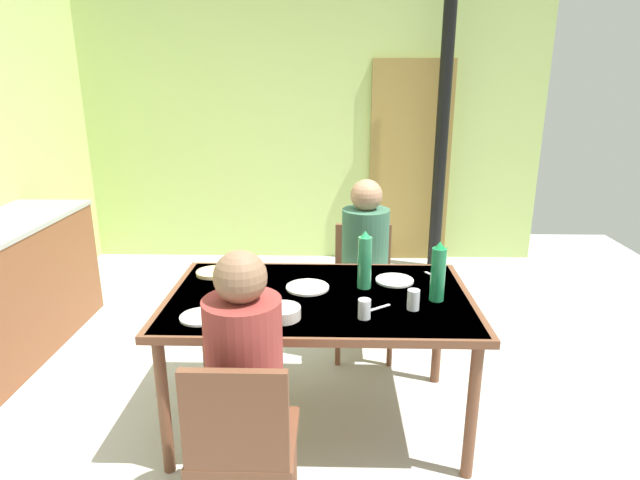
{
  "coord_description": "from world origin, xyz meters",
  "views": [
    {
      "loc": [
        0.29,
        -2.61,
        1.82
      ],
      "look_at": [
        0.22,
        0.04,
        1.0
      ],
      "focal_mm": 29.55,
      "sensor_mm": 36.0,
      "label": 1
    }
  ],
  "objects_px": {
    "person_far_diner": "(365,248)",
    "chair_near_diner": "(242,442)",
    "water_bottle_green_near": "(365,261)",
    "water_bottle_green_far": "(438,273)",
    "dining_table": "(319,307)",
    "person_near_diner": "(245,357)",
    "serving_bowl_center": "(283,313)",
    "chair_far_diner": "(363,281)"
  },
  "relations": [
    {
      "from": "dining_table",
      "to": "chair_near_diner",
      "type": "relative_size",
      "value": 1.8
    },
    {
      "from": "water_bottle_green_far",
      "to": "serving_bowl_center",
      "type": "height_order",
      "value": "water_bottle_green_far"
    },
    {
      "from": "dining_table",
      "to": "chair_far_diner",
      "type": "xyz_separation_m",
      "value": [
        0.28,
        0.83,
        -0.19
      ]
    },
    {
      "from": "person_near_diner",
      "to": "water_bottle_green_near",
      "type": "bearing_deg",
      "value": 57.88
    },
    {
      "from": "person_far_diner",
      "to": "water_bottle_green_far",
      "type": "distance_m",
      "value": 0.82
    },
    {
      "from": "dining_table",
      "to": "person_far_diner",
      "type": "relative_size",
      "value": 2.03
    },
    {
      "from": "person_near_diner",
      "to": "serving_bowl_center",
      "type": "xyz_separation_m",
      "value": [
        0.11,
        0.42,
        -0.01
      ]
    },
    {
      "from": "chair_near_diner",
      "to": "dining_table",
      "type": "bearing_deg",
      "value": 72.05
    },
    {
      "from": "chair_near_diner",
      "to": "water_bottle_green_far",
      "type": "bearing_deg",
      "value": 42.41
    },
    {
      "from": "person_near_diner",
      "to": "water_bottle_green_far",
      "type": "distance_m",
      "value": 1.08
    },
    {
      "from": "chair_near_diner",
      "to": "person_far_diner",
      "type": "xyz_separation_m",
      "value": [
        0.55,
        1.53,
        0.28
      ]
    },
    {
      "from": "dining_table",
      "to": "person_near_diner",
      "type": "xyz_separation_m",
      "value": [
        -0.27,
        -0.7,
        0.1
      ]
    },
    {
      "from": "person_near_diner",
      "to": "serving_bowl_center",
      "type": "distance_m",
      "value": 0.43
    },
    {
      "from": "water_bottle_green_near",
      "to": "water_bottle_green_far",
      "type": "height_order",
      "value": "water_bottle_green_near"
    },
    {
      "from": "dining_table",
      "to": "water_bottle_green_far",
      "type": "relative_size",
      "value": 5.09
    },
    {
      "from": "chair_far_diner",
      "to": "chair_near_diner",
      "type": "bearing_deg",
      "value": 71.9
    },
    {
      "from": "dining_table",
      "to": "serving_bowl_center",
      "type": "bearing_deg",
      "value": -120.41
    },
    {
      "from": "person_near_diner",
      "to": "person_far_diner",
      "type": "relative_size",
      "value": 1.0
    },
    {
      "from": "person_near_diner",
      "to": "dining_table",
      "type": "bearing_deg",
      "value": 68.84
    },
    {
      "from": "person_far_diner",
      "to": "serving_bowl_center",
      "type": "distance_m",
      "value": 1.07
    },
    {
      "from": "person_near_diner",
      "to": "water_bottle_green_far",
      "type": "xyz_separation_m",
      "value": [
        0.86,
        0.65,
        0.11
      ]
    },
    {
      "from": "person_near_diner",
      "to": "person_far_diner",
      "type": "height_order",
      "value": "same"
    },
    {
      "from": "chair_near_diner",
      "to": "water_bottle_green_far",
      "type": "distance_m",
      "value": 1.23
    },
    {
      "from": "person_far_diner",
      "to": "chair_near_diner",
      "type": "bearing_deg",
      "value": 70.41
    },
    {
      "from": "person_near_diner",
      "to": "water_bottle_green_near",
      "type": "xyz_separation_m",
      "value": [
        0.51,
        0.81,
        0.12
      ]
    },
    {
      "from": "chair_far_diner",
      "to": "person_near_diner",
      "type": "distance_m",
      "value": 1.65
    },
    {
      "from": "water_bottle_green_near",
      "to": "water_bottle_green_far",
      "type": "relative_size",
      "value": 1.02
    },
    {
      "from": "chair_near_diner",
      "to": "person_far_diner",
      "type": "height_order",
      "value": "person_far_diner"
    },
    {
      "from": "chair_far_diner",
      "to": "water_bottle_green_far",
      "type": "height_order",
      "value": "water_bottle_green_far"
    },
    {
      "from": "person_near_diner",
      "to": "serving_bowl_center",
      "type": "bearing_deg",
      "value": 75.67
    },
    {
      "from": "chair_far_diner",
      "to": "person_near_diner",
      "type": "bearing_deg",
      "value": 70.41
    },
    {
      "from": "chair_far_diner",
      "to": "person_far_diner",
      "type": "xyz_separation_m",
      "value": [
        -0.0,
        -0.14,
        0.28
      ]
    },
    {
      "from": "person_far_diner",
      "to": "person_near_diner",
      "type": "bearing_deg",
      "value": 68.66
    },
    {
      "from": "person_far_diner",
      "to": "serving_bowl_center",
      "type": "bearing_deg",
      "value": 65.82
    },
    {
      "from": "person_far_diner",
      "to": "water_bottle_green_near",
      "type": "distance_m",
      "value": 0.6
    },
    {
      "from": "person_far_diner",
      "to": "water_bottle_green_near",
      "type": "bearing_deg",
      "value": 86.17
    },
    {
      "from": "chair_near_diner",
      "to": "water_bottle_green_far",
      "type": "xyz_separation_m",
      "value": [
        0.86,
        0.79,
        0.4
      ]
    },
    {
      "from": "chair_near_diner",
      "to": "person_far_diner",
      "type": "distance_m",
      "value": 1.65
    },
    {
      "from": "dining_table",
      "to": "water_bottle_green_near",
      "type": "xyz_separation_m",
      "value": [
        0.24,
        0.11,
        0.21
      ]
    },
    {
      "from": "water_bottle_green_far",
      "to": "serving_bowl_center",
      "type": "distance_m",
      "value": 0.8
    },
    {
      "from": "person_near_diner",
      "to": "water_bottle_green_far",
      "type": "relative_size",
      "value": 2.5
    },
    {
      "from": "person_far_diner",
      "to": "water_bottle_green_far",
      "type": "height_order",
      "value": "person_far_diner"
    }
  ]
}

